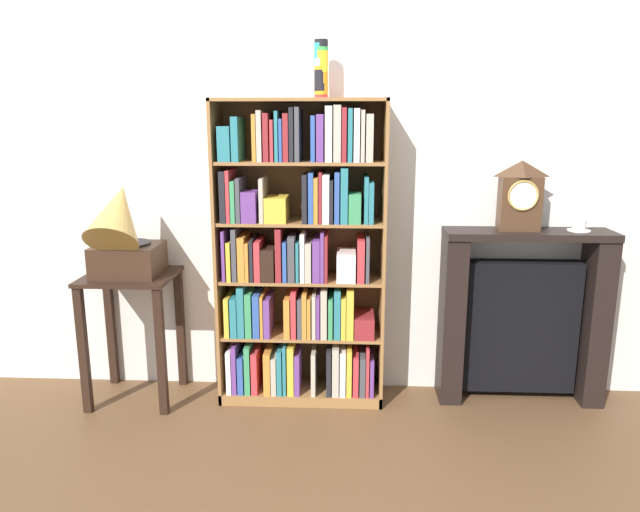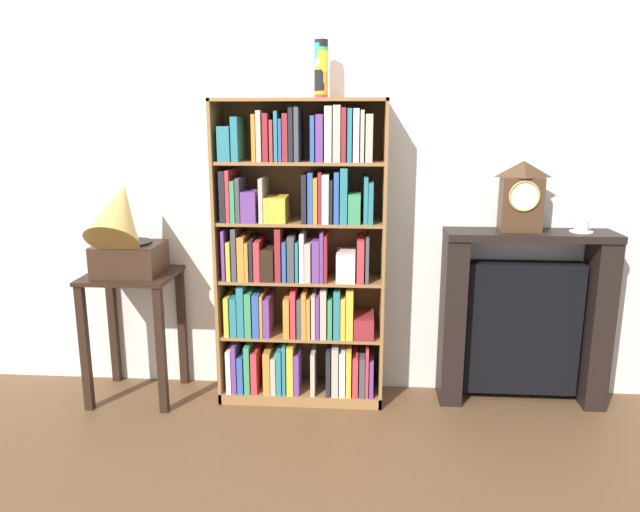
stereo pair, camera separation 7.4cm
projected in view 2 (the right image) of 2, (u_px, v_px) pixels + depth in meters
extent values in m
cube|color=brown|center=(300.00, 404.00, 3.39)|extent=(7.62, 6.40, 0.02)
cube|color=silver|center=(330.00, 171.00, 3.37)|extent=(4.62, 0.08, 2.60)
cube|color=olive|center=(221.00, 254.00, 3.32)|extent=(0.02, 0.31, 1.70)
cube|color=olive|center=(383.00, 257.00, 3.26)|extent=(0.02, 0.31, 1.70)
cube|color=brown|center=(304.00, 250.00, 3.44)|extent=(0.93, 0.01, 1.70)
cube|color=olive|center=(300.00, 100.00, 3.10)|extent=(0.93, 0.31, 0.02)
cube|color=olive|center=(302.00, 390.00, 3.48)|extent=(0.93, 0.31, 0.06)
cube|color=white|center=(233.00, 365.00, 3.45)|extent=(0.03, 0.24, 0.25)
cube|color=#663884|center=(238.00, 362.00, 3.45)|extent=(0.03, 0.26, 0.28)
cube|color=#2D519E|center=(244.00, 368.00, 3.46)|extent=(0.03, 0.26, 0.22)
cube|color=#388E56|center=(250.00, 363.00, 3.44)|extent=(0.03, 0.25, 0.28)
cube|color=#C63338|center=(257.00, 367.00, 3.43)|extent=(0.03, 0.23, 0.24)
cube|color=orange|center=(270.00, 366.00, 3.44)|extent=(0.04, 0.27, 0.25)
cube|color=#B2A893|center=(275.00, 370.00, 3.42)|extent=(0.03, 0.21, 0.22)
cube|color=teal|center=(281.00, 366.00, 3.43)|extent=(0.03, 0.25, 0.26)
cube|color=teal|center=(286.00, 364.00, 3.42)|extent=(0.02, 0.24, 0.29)
cube|color=gold|center=(292.00, 365.00, 3.41)|extent=(0.04, 0.22, 0.28)
cube|color=#663884|center=(298.00, 369.00, 3.40)|extent=(0.03, 0.21, 0.24)
cube|color=#B2A893|center=(314.00, 368.00, 3.42)|extent=(0.02, 0.25, 0.25)
cube|color=black|center=(329.00, 366.00, 3.41)|extent=(0.03, 0.26, 0.27)
cube|color=#B2A893|center=(336.00, 366.00, 3.40)|extent=(0.04, 0.24, 0.28)
cube|color=white|center=(343.00, 367.00, 3.41)|extent=(0.03, 0.26, 0.26)
cube|color=gold|center=(349.00, 366.00, 3.41)|extent=(0.03, 0.27, 0.27)
cube|color=#C63338|center=(355.00, 370.00, 3.41)|extent=(0.03, 0.27, 0.23)
cube|color=#424247|center=(362.00, 371.00, 3.40)|extent=(0.03, 0.24, 0.23)
cube|color=#C63338|center=(367.00, 367.00, 3.38)|extent=(0.02, 0.23, 0.29)
cube|color=#663884|center=(371.00, 373.00, 3.38)|extent=(0.02, 0.21, 0.22)
cube|color=olive|center=(302.00, 332.00, 3.39)|extent=(0.89, 0.29, 0.02)
cube|color=gold|center=(231.00, 312.00, 3.38)|extent=(0.03, 0.26, 0.22)
cube|color=teal|center=(237.00, 313.00, 3.36)|extent=(0.04, 0.23, 0.22)
cube|color=teal|center=(244.00, 307.00, 3.35)|extent=(0.04, 0.23, 0.29)
cube|color=#388E56|center=(251.00, 311.00, 3.34)|extent=(0.04, 0.20, 0.25)
cube|color=#2D519E|center=(259.00, 311.00, 3.36)|extent=(0.04, 0.24, 0.24)
cube|color=orange|center=(265.00, 311.00, 3.37)|extent=(0.02, 0.27, 0.24)
cube|color=#663884|center=(269.00, 313.00, 3.35)|extent=(0.03, 0.23, 0.22)
cube|color=orange|center=(289.00, 313.00, 3.36)|extent=(0.03, 0.27, 0.22)
cube|color=#C63338|center=(295.00, 310.00, 3.34)|extent=(0.03, 0.25, 0.27)
cube|color=#424247|center=(300.00, 314.00, 3.33)|extent=(0.03, 0.21, 0.23)
cube|color=orange|center=(305.00, 312.00, 3.32)|extent=(0.02, 0.21, 0.26)
cube|color=orange|center=(310.00, 314.00, 3.33)|extent=(0.02, 0.21, 0.23)
cube|color=#B2A893|center=(315.00, 311.00, 3.35)|extent=(0.02, 0.27, 0.25)
cube|color=#663884|center=(319.00, 312.00, 3.35)|extent=(0.02, 0.26, 0.24)
cube|color=#B2A893|center=(324.00, 310.00, 3.32)|extent=(0.03, 0.23, 0.28)
cube|color=#388E56|center=(331.00, 314.00, 3.32)|extent=(0.02, 0.23, 0.23)
cube|color=teal|center=(337.00, 310.00, 3.32)|extent=(0.04, 0.24, 0.27)
cube|color=gold|center=(344.00, 313.00, 3.33)|extent=(0.03, 0.26, 0.24)
cube|color=gold|center=(350.00, 309.00, 3.33)|extent=(0.04, 0.27, 0.28)
cube|color=maroon|center=(364.00, 324.00, 3.32)|extent=(0.11, 0.23, 0.12)
cube|color=olive|center=(301.00, 278.00, 3.32)|extent=(0.89, 0.29, 0.02)
cube|color=#663884|center=(228.00, 252.00, 3.30)|extent=(0.02, 0.25, 0.28)
cube|color=gold|center=(233.00, 257.00, 3.31)|extent=(0.02, 0.26, 0.22)
cube|color=#424247|center=(238.00, 251.00, 3.29)|extent=(0.03, 0.25, 0.29)
cube|color=orange|center=(244.00, 256.00, 3.28)|extent=(0.04, 0.23, 0.24)
cube|color=orange|center=(250.00, 258.00, 3.29)|extent=(0.02, 0.24, 0.21)
cube|color=black|center=(255.00, 257.00, 3.29)|extent=(0.02, 0.25, 0.23)
cube|color=#C63338|center=(260.00, 258.00, 3.28)|extent=(0.03, 0.24, 0.22)
cube|color=black|center=(270.00, 262.00, 3.29)|extent=(0.07, 0.24, 0.18)
cube|color=maroon|center=(281.00, 252.00, 3.28)|extent=(0.03, 0.25, 0.29)
cube|color=#2D519E|center=(286.00, 259.00, 3.26)|extent=(0.02, 0.21, 0.22)
cube|color=#424247|center=(293.00, 256.00, 3.28)|extent=(0.04, 0.26, 0.25)
cube|color=teal|center=(298.00, 259.00, 3.26)|extent=(0.02, 0.21, 0.22)
cube|color=white|center=(303.00, 255.00, 3.25)|extent=(0.02, 0.21, 0.26)
cube|color=#B2A893|center=(309.00, 259.00, 3.26)|extent=(0.03, 0.22, 0.22)
cube|color=#663884|center=(317.00, 258.00, 3.27)|extent=(0.04, 0.25, 0.23)
cube|color=#663884|center=(323.00, 254.00, 3.26)|extent=(0.02, 0.25, 0.27)
cube|color=maroon|center=(326.00, 256.00, 3.25)|extent=(0.02, 0.22, 0.26)
cube|color=white|center=(346.00, 265.00, 3.25)|extent=(0.10, 0.21, 0.16)
cube|color=#C63338|center=(360.00, 258.00, 3.25)|extent=(0.04, 0.25, 0.23)
cube|color=#424247|center=(367.00, 257.00, 3.24)|extent=(0.02, 0.24, 0.25)
cube|color=olive|center=(301.00, 221.00, 3.25)|extent=(0.89, 0.29, 0.02)
cube|color=black|center=(227.00, 195.00, 3.23)|extent=(0.03, 0.26, 0.27)
cube|color=#C63338|center=(232.00, 195.00, 3.22)|extent=(0.02, 0.24, 0.28)
cube|color=#388E56|center=(237.00, 200.00, 3.23)|extent=(0.02, 0.25, 0.22)
cube|color=#424247|center=(242.00, 199.00, 3.22)|extent=(0.02, 0.24, 0.24)
cube|color=#663884|center=(251.00, 206.00, 3.20)|extent=(0.08, 0.19, 0.17)
cube|color=#B2A893|center=(264.00, 199.00, 3.20)|extent=(0.02, 0.22, 0.24)
cube|color=gold|center=(277.00, 209.00, 3.20)|extent=(0.12, 0.20, 0.13)
cube|color=black|center=(306.00, 197.00, 3.19)|extent=(0.03, 0.23, 0.26)
cube|color=#2D519E|center=(312.00, 196.00, 3.20)|extent=(0.03, 0.26, 0.27)
cube|color=orange|center=(316.00, 199.00, 3.18)|extent=(0.02, 0.21, 0.24)
cube|color=maroon|center=(321.00, 196.00, 3.18)|extent=(0.02, 0.22, 0.27)
cube|color=white|center=(327.00, 197.00, 3.19)|extent=(0.04, 0.25, 0.26)
cube|color=black|center=(332.00, 200.00, 3.17)|extent=(0.02, 0.22, 0.23)
cube|color=#2D519E|center=(337.00, 196.00, 3.17)|extent=(0.03, 0.22, 0.27)
cube|color=teal|center=(344.00, 194.00, 3.18)|extent=(0.04, 0.25, 0.29)
cube|color=#388E56|center=(354.00, 208.00, 3.15)|extent=(0.07, 0.18, 0.16)
cube|color=teal|center=(366.00, 198.00, 3.18)|extent=(0.02, 0.27, 0.25)
cube|color=teal|center=(371.00, 202.00, 3.16)|extent=(0.03, 0.22, 0.22)
cube|color=olive|center=(300.00, 162.00, 3.18)|extent=(0.89, 0.29, 0.02)
cube|color=teal|center=(228.00, 143.00, 3.16)|extent=(0.07, 0.24, 0.18)
cube|color=teal|center=(239.00, 139.00, 3.15)|extent=(0.04, 0.24, 0.23)
cube|color=orange|center=(257.00, 138.00, 3.15)|extent=(0.02, 0.25, 0.24)
cube|color=#B2A893|center=(261.00, 136.00, 3.12)|extent=(0.03, 0.21, 0.26)
cube|color=maroon|center=(268.00, 137.00, 3.12)|extent=(0.03, 0.21, 0.25)
cube|color=#C63338|center=(274.00, 140.00, 3.14)|extent=(0.02, 0.25, 0.21)
cube|color=teal|center=(278.00, 136.00, 3.12)|extent=(0.02, 0.22, 0.26)
cube|color=#2D519E|center=(282.00, 140.00, 3.13)|extent=(0.02, 0.23, 0.22)
cube|color=maroon|center=(287.00, 137.00, 3.12)|extent=(0.03, 0.23, 0.25)
cube|color=black|center=(293.00, 135.00, 3.12)|extent=(0.02, 0.24, 0.28)
cube|color=#424247|center=(299.00, 134.00, 3.13)|extent=(0.02, 0.26, 0.28)
cube|color=#2D519E|center=(314.00, 138.00, 3.13)|extent=(0.02, 0.26, 0.24)
cube|color=#663884|center=(321.00, 138.00, 3.13)|extent=(0.04, 0.26, 0.24)
cube|color=white|center=(329.00, 134.00, 3.10)|extent=(0.04, 0.23, 0.28)
cube|color=#B2A893|center=(338.00, 133.00, 3.11)|extent=(0.04, 0.24, 0.29)
cube|color=maroon|center=(344.00, 135.00, 3.10)|extent=(0.02, 0.23, 0.28)
cube|color=teal|center=(350.00, 135.00, 3.08)|extent=(0.02, 0.20, 0.27)
cube|color=white|center=(356.00, 135.00, 3.10)|extent=(0.03, 0.24, 0.27)
cube|color=#B2A893|center=(362.00, 136.00, 3.11)|extent=(0.02, 0.26, 0.26)
cube|color=#B2A893|center=(369.00, 138.00, 3.09)|extent=(0.04, 0.23, 0.24)
cylinder|color=red|center=(321.00, 88.00, 3.10)|extent=(0.07, 0.07, 0.11)
cylinder|color=orange|center=(321.00, 84.00, 3.09)|extent=(0.07, 0.07, 0.11)
cylinder|color=black|center=(321.00, 81.00, 3.09)|extent=(0.07, 0.07, 0.11)
cylinder|color=orange|center=(321.00, 77.00, 3.08)|extent=(0.07, 0.07, 0.11)
cylinder|color=orange|center=(321.00, 73.00, 3.08)|extent=(0.07, 0.07, 0.11)
cylinder|color=white|center=(321.00, 69.00, 3.08)|extent=(0.07, 0.07, 0.11)
cylinder|color=pink|center=(321.00, 65.00, 3.07)|extent=(0.07, 0.07, 0.11)
cylinder|color=yellow|center=(321.00, 62.00, 3.07)|extent=(0.07, 0.07, 0.11)
cylinder|color=green|center=(321.00, 58.00, 3.06)|extent=(0.07, 0.07, 0.11)
cylinder|color=#28B2B7|center=(321.00, 54.00, 3.06)|extent=(0.07, 0.07, 0.11)
cylinder|color=black|center=(321.00, 50.00, 3.06)|extent=(0.07, 0.07, 0.11)
cube|color=black|center=(131.00, 275.00, 3.32)|extent=(0.49, 0.44, 0.02)
cube|color=black|center=(85.00, 349.00, 3.24)|extent=(0.04, 0.04, 0.72)
cube|color=black|center=(161.00, 351.00, 3.20)|extent=(0.04, 0.04, 0.72)
cube|color=black|center=(113.00, 325.00, 3.60)|extent=(0.04, 0.04, 0.72)
cube|color=black|center=(182.00, 327.00, 3.57)|extent=(0.04, 0.04, 0.72)
cube|color=#382316|center=(130.00, 259.00, 3.30)|extent=(0.35, 0.30, 0.17)
cylinder|color=black|center=(129.00, 243.00, 3.28)|extent=(0.25, 0.25, 0.01)
cylinder|color=#B79347|center=(125.00, 240.00, 3.23)|extent=(0.03, 0.03, 0.06)
cone|color=#B79347|center=(118.00, 213.00, 3.13)|extent=(0.29, 0.44, 0.45)
cube|color=black|center=(531.00, 235.00, 3.20)|extent=(0.91, 0.26, 0.04)
cube|color=black|center=(452.00, 320.00, 3.34)|extent=(0.12, 0.23, 0.96)
cube|color=black|center=(596.00, 324.00, 3.28)|extent=(0.12, 0.23, 0.96)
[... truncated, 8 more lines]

